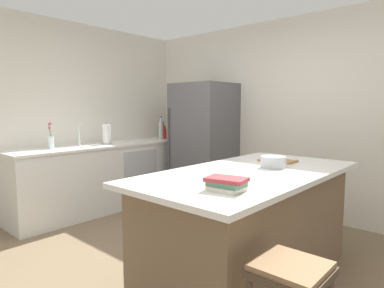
# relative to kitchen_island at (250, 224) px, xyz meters

# --- Properties ---
(ground_plane) EXTENTS (7.20, 7.20, 0.00)m
(ground_plane) POSITION_rel_kitchen_island_xyz_m (-0.50, -0.37, -0.46)
(ground_plane) COLOR #7A664C
(wall_rear) EXTENTS (6.00, 0.10, 2.60)m
(wall_rear) POSITION_rel_kitchen_island_xyz_m (-0.50, 1.88, 0.84)
(wall_rear) COLOR silver
(wall_rear) RESTS_ON ground_plane
(wall_left) EXTENTS (0.10, 6.00, 2.60)m
(wall_left) POSITION_rel_kitchen_island_xyz_m (-2.95, -0.37, 0.84)
(wall_left) COLOR silver
(wall_left) RESTS_ON ground_plane
(counter_run_left) EXTENTS (0.66, 2.74, 0.92)m
(counter_run_left) POSITION_rel_kitchen_island_xyz_m (-2.59, 0.37, -0.00)
(counter_run_left) COLOR silver
(counter_run_left) RESTS_ON ground_plane
(kitchen_island) EXTENTS (1.07, 2.11, 0.92)m
(kitchen_island) POSITION_rel_kitchen_island_xyz_m (0.00, 0.00, 0.00)
(kitchen_island) COLOR #7A6047
(kitchen_island) RESTS_ON ground_plane
(refrigerator) EXTENTS (0.81, 0.76, 1.78)m
(refrigerator) POSITION_rel_kitchen_island_xyz_m (-1.72, 1.47, 0.43)
(refrigerator) COLOR #56565B
(refrigerator) RESTS_ON ground_plane
(bar_stool) EXTENTS (0.36, 0.36, 0.65)m
(bar_stool) POSITION_rel_kitchen_island_xyz_m (0.73, -0.79, 0.06)
(bar_stool) COLOR #473828
(bar_stool) RESTS_ON ground_plane
(sink_faucet) EXTENTS (0.15, 0.05, 0.30)m
(sink_faucet) POSITION_rel_kitchen_island_xyz_m (-2.63, -0.03, 0.61)
(sink_faucet) COLOR silver
(sink_faucet) RESTS_ON counter_run_left
(flower_vase) EXTENTS (0.08, 0.08, 0.33)m
(flower_vase) POSITION_rel_kitchen_island_xyz_m (-2.62, -0.43, 0.57)
(flower_vase) COLOR silver
(flower_vase) RESTS_ON counter_run_left
(paper_towel_roll) EXTENTS (0.14, 0.14, 0.31)m
(paper_towel_roll) POSITION_rel_kitchen_island_xyz_m (-2.57, 0.35, 0.59)
(paper_towel_roll) COLOR gray
(paper_towel_roll) RESTS_ON counter_run_left
(whiskey_bottle) EXTENTS (0.08, 0.08, 0.29)m
(whiskey_bottle) POSITION_rel_kitchen_island_xyz_m (-2.52, 1.63, 0.57)
(whiskey_bottle) COLOR brown
(whiskey_bottle) RESTS_ON counter_run_left
(vinegar_bottle) EXTENTS (0.05, 0.05, 0.27)m
(vinegar_bottle) POSITION_rel_kitchen_island_xyz_m (-2.67, 1.55, 0.56)
(vinegar_bottle) COLOR #994C23
(vinegar_bottle) RESTS_ON counter_run_left
(hot_sauce_bottle) EXTENTS (0.05, 0.05, 0.22)m
(hot_sauce_bottle) POSITION_rel_kitchen_island_xyz_m (-2.53, 1.45, 0.55)
(hot_sauce_bottle) COLOR red
(hot_sauce_bottle) RESTS_ON counter_run_left
(soda_bottle) EXTENTS (0.07, 0.07, 0.37)m
(soda_bottle) POSITION_rel_kitchen_island_xyz_m (-2.51, 1.34, 0.61)
(soda_bottle) COLOR silver
(soda_bottle) RESTS_ON counter_run_left
(cookbook_stack) EXTENTS (0.28, 0.21, 0.08)m
(cookbook_stack) POSITION_rel_kitchen_island_xyz_m (0.24, -0.67, 0.50)
(cookbook_stack) COLOR silver
(cookbook_stack) RESTS_ON kitchen_island
(mixing_bowl) EXTENTS (0.22, 0.22, 0.10)m
(mixing_bowl) POSITION_rel_kitchen_island_xyz_m (0.07, 0.26, 0.50)
(mixing_bowl) COLOR #B2B5BA
(mixing_bowl) RESTS_ON kitchen_island
(cutting_board) EXTENTS (0.33, 0.21, 0.02)m
(cutting_board) POSITION_rel_kitchen_island_xyz_m (-0.06, 0.58, 0.46)
(cutting_board) COLOR #9E7042
(cutting_board) RESTS_ON kitchen_island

